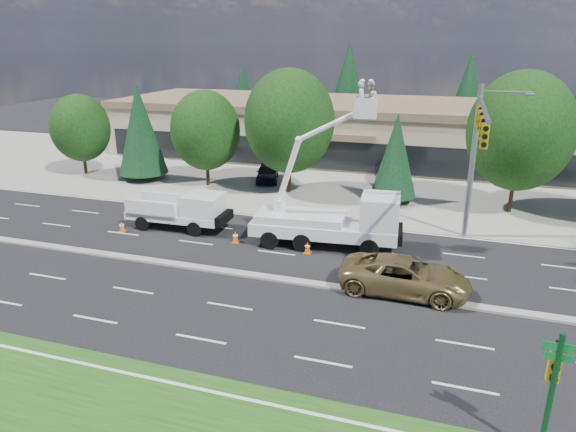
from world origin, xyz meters
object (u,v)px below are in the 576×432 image
(signal_mast, at_px, (477,144))
(bucket_truck, at_px, (337,213))
(street_sign_pole, at_px, (553,382))
(minivan, at_px, (405,276))
(utility_pickup, at_px, (183,214))

(signal_mast, xyz_separation_m, bucket_truck, (-7.08, -1.86, -4.06))
(street_sign_pole, relative_size, bucket_truck, 0.43)
(street_sign_pole, xyz_separation_m, minivan, (-4.73, 9.00, -1.61))
(signal_mast, relative_size, minivan, 1.69)
(signal_mast, bearing_deg, minivan, -113.19)
(street_sign_pole, bearing_deg, bucket_truck, 123.68)
(street_sign_pole, bearing_deg, utility_pickup, 144.27)
(signal_mast, xyz_separation_m, utility_pickup, (-16.90, -1.87, -5.09))
(street_sign_pole, relative_size, utility_pickup, 0.65)
(street_sign_pole, distance_m, utility_pickup, 23.29)
(signal_mast, height_order, minivan, signal_mast)
(bucket_truck, bearing_deg, street_sign_pole, -61.79)
(signal_mast, distance_m, utility_pickup, 17.75)
(bucket_truck, height_order, minivan, bucket_truck)
(signal_mast, height_order, bucket_truck, bucket_truck)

